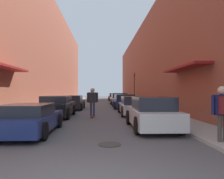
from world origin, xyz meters
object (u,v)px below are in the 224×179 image
parked_car_right_0 (152,113)px  skateboarder (92,99)px  parked_car_left_2 (73,102)px  parked_car_right_4 (117,98)px  parked_car_right_2 (124,102)px  parked_car_left_1 (57,107)px  parked_car_right_5 (114,97)px  traffic_light (134,85)px  manhole_cover (110,144)px  parked_car_left_0 (29,119)px  parked_car_right_3 (119,99)px  pedestrian (223,107)px  parked_car_right_1 (133,106)px

parked_car_right_0 → skateboarder: 5.15m
parked_car_left_2 → skateboarder: skateboarder is taller
parked_car_left_2 → parked_car_right_4: bearing=68.5°
parked_car_right_2 → parked_car_left_1: bearing=-125.6°
parked_car_right_5 → traffic_light: size_ratio=1.13×
parked_car_right_2 → manhole_cover: size_ratio=6.38×
skateboarder → parked_car_right_5: bearing=83.7°
parked_car_right_4 → parked_car_left_1: bearing=-105.3°
skateboarder → traffic_light: (4.85, 14.74, 1.36)m
parked_car_left_2 → parked_car_right_0: parked_car_right_0 is taller
parked_car_left_0 → parked_car_right_0: bearing=8.9°
parked_car_left_1 → manhole_cover: size_ratio=6.28×
traffic_light → parked_car_right_5: bearing=102.3°
parked_car_left_0 → manhole_cover: 3.63m
parked_car_right_0 → traffic_light: size_ratio=1.08×
parked_car_left_0 → parked_car_right_2: size_ratio=0.93×
parked_car_left_1 → parked_car_right_0: parked_car_right_0 is taller
parked_car_left_2 → parked_car_right_0: 11.57m
parked_car_left_0 → parked_car_left_1: bearing=89.9°
parked_car_right_3 → pedestrian: (1.47, -20.58, 0.48)m
parked_car_right_5 → manhole_cover: parked_car_right_5 is taller
parked_car_right_0 → parked_car_right_5: parked_car_right_0 is taller
parked_car_left_0 → parked_car_left_2: bearing=89.1°
parked_car_left_0 → parked_car_right_3: (4.91, 18.35, 0.12)m
parked_car_left_2 → pedestrian: pedestrian is taller
parked_car_right_1 → skateboarder: 3.12m
parked_car_right_5 → parked_car_right_3: bearing=-90.2°
traffic_light → pedestrian: bearing=-91.8°
parked_car_left_1 → manhole_cover: (3.03, -7.24, -0.64)m
parked_car_left_1 → manhole_cover: parked_car_left_1 is taller
parked_car_right_0 → parked_car_right_1: 5.70m
parked_car_right_2 → parked_car_right_5: size_ratio=1.02×
parked_car_left_2 → traffic_light: 11.15m
parked_car_right_3 → traffic_light: size_ratio=1.24×
parked_car_right_1 → manhole_cover: size_ratio=6.59×
parked_car_right_0 → parked_car_right_2: (-0.03, 11.41, -0.02)m
traffic_light → parked_car_right_3: bearing=-145.1°
parked_car_right_1 → traffic_light: traffic_light is taller
parked_car_right_2 → skateboarder: (-2.70, -7.07, 0.49)m
parked_car_right_0 → traffic_light: (2.12, 19.08, 1.82)m
parked_car_left_0 → parked_car_right_0: 5.02m
skateboarder → pedestrian: skateboarder is taller
parked_car_right_2 → parked_car_right_1: bearing=-89.3°
parked_car_right_2 → pedestrian: size_ratio=2.70×
parked_car_left_1 → parked_car_left_2: (0.16, 5.98, -0.04)m
parked_car_right_4 → parked_car_right_5: 6.05m
parked_car_left_1 → skateboarder: 2.28m
parked_car_right_4 → skateboarder: size_ratio=2.54×
parked_car_left_0 → parked_car_right_0: parked_car_right_0 is taller
parked_car_left_0 → parked_car_right_4: (5.04, 23.67, 0.05)m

